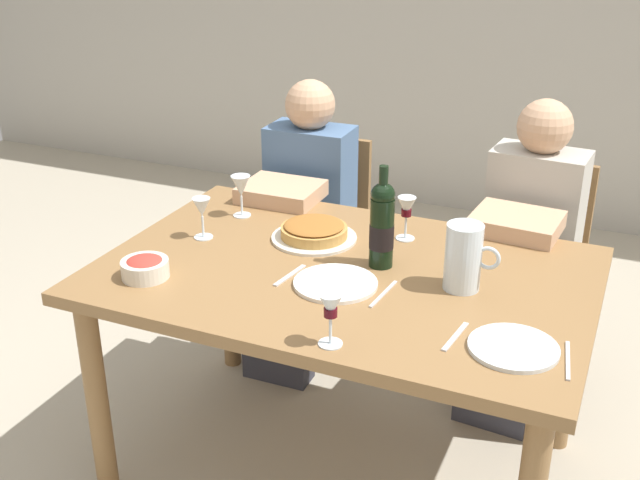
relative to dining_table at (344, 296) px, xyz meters
name	(u,v)px	position (x,y,z in m)	size (l,w,h in m)	color
ground_plane	(342,465)	(0.00, 0.00, -0.67)	(8.00, 8.00, 0.00)	#B2A893
dining_table	(344,296)	(0.00, 0.00, 0.00)	(1.50, 1.00, 0.76)	olive
wine_bottle	(382,225)	(0.09, 0.07, 0.23)	(0.08, 0.08, 0.33)	black
water_pitcher	(463,261)	(0.36, 0.02, 0.18)	(0.16, 0.11, 0.20)	silver
baked_tart	(314,232)	(-0.18, 0.17, 0.12)	(0.29, 0.29, 0.06)	silver
salad_bowl	(145,267)	(-0.53, -0.29, 0.13)	(0.14, 0.14, 0.07)	silver
wine_glass_left_diner	(331,309)	(0.13, -0.42, 0.20)	(0.06, 0.06, 0.15)	silver
wine_glass_right_diner	(406,209)	(0.10, 0.30, 0.20)	(0.06, 0.06, 0.15)	silver
wine_glass_centre	(241,187)	(-0.50, 0.26, 0.20)	(0.07, 0.07, 0.15)	silver
wine_glass_spare	(202,209)	(-0.53, 0.03, 0.19)	(0.06, 0.06, 0.14)	silver
dinner_plate_left_setting	(335,283)	(0.01, -0.11, 0.10)	(0.25, 0.25, 0.01)	white
dinner_plate_right_setting	(513,348)	(0.57, -0.26, 0.10)	(0.23, 0.23, 0.01)	silver
fork_left_setting	(290,275)	(-0.14, -0.11, 0.09)	(0.16, 0.01, 0.01)	silver
knife_left_setting	(383,294)	(0.16, -0.11, 0.09)	(0.18, 0.01, 0.01)	silver
knife_right_setting	(568,360)	(0.70, -0.26, 0.09)	(0.18, 0.01, 0.01)	silver
spoon_right_setting	(455,337)	(0.42, -0.26, 0.09)	(0.16, 0.01, 0.01)	silver
chair_left	(322,225)	(-0.45, 0.86, -0.17)	(0.41, 0.41, 0.87)	olive
diner_left	(299,219)	(-0.45, 0.63, -0.05)	(0.34, 0.51, 1.16)	#4C6B93
chair_right	(535,257)	(0.46, 0.91, -0.17)	(0.43, 0.43, 0.87)	olive
diner_right	(523,251)	(0.44, 0.67, -0.05)	(0.36, 0.52, 1.16)	#B7B2A8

